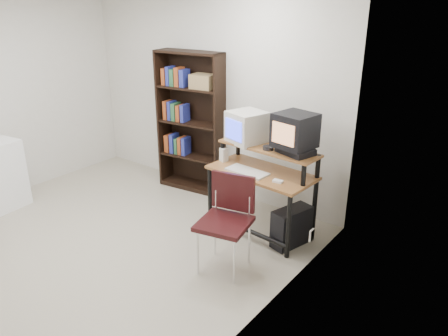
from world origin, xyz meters
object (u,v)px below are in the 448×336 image
Objects in this scene: crt_tv at (295,130)px; computer_desk at (262,175)px; school_chair at (227,213)px; bookshelf at (192,121)px; crt_monitor at (247,127)px; pc_tower at (292,227)px.

computer_desk is at bearing -153.29° from crt_tv.
crt_tv reaches higher than school_chair.
school_chair is (-0.21, -0.87, -0.65)m from crt_tv.
crt_monitor is at bearing -24.58° from bookshelf.
computer_desk is 0.64× the size of bookshelf.
school_chair reaches higher than pc_tower.
school_chair is (0.10, -0.78, -0.11)m from computer_desk.
bookshelf reaches higher than pc_tower.
computer_desk is at bearing -172.01° from pc_tower.
bookshelf is (-1.12, 0.35, -0.19)m from crt_monitor.
school_chair is at bearing -93.12° from crt_tv.
crt_tv is 1.80m from bookshelf.
bookshelf is (-1.84, 0.53, 0.74)m from pc_tower.
crt_tv is at bearing 20.45° from computer_desk.
pc_tower is at bearing 53.77° from school_chair.
bookshelf is at bearing 165.70° from computer_desk.
crt_monitor is 1.20m from pc_tower.
school_chair is at bearing -78.19° from computer_desk.
computer_desk is 0.79m from school_chair.
computer_desk is 0.63m from crt_tv.
pc_tower is at bearing -3.21° from computer_desk.
computer_desk is 0.64m from pc_tower.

